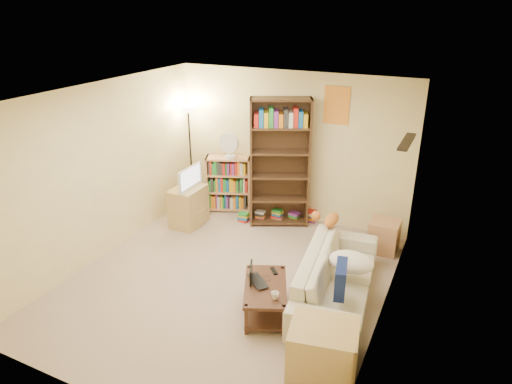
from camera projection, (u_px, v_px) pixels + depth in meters
room at (225, 168)px, 5.53m from camera, size 4.50×4.54×2.52m
sofa at (337, 277)px, 5.69m from camera, size 2.29×1.31×0.61m
navy_pillow at (341, 279)px, 5.16m from camera, size 0.21×0.42×0.36m
cream_blanket at (351, 262)px, 5.61m from camera, size 0.57×0.40×0.24m
tabby_cat at (329, 219)px, 6.33m from camera, size 0.49×0.22×0.17m
coffee_table at (265, 295)px, 5.44m from camera, size 0.81×1.01×0.39m
laptop at (262, 280)px, 5.45m from camera, size 0.59×0.59×0.03m
laptop_screen at (251, 273)px, 5.41m from camera, size 0.13×0.28×0.20m
mug at (275, 296)px, 5.12m from camera, size 0.09×0.09×0.08m
tv_remote at (274, 271)px, 5.65m from camera, size 0.14×0.15×0.02m
tv_stand at (189, 206)px, 7.60m from camera, size 0.44×0.61×0.66m
television at (187, 177)px, 7.40m from camera, size 0.65×0.09×0.37m
tall_bookshelf at (280, 160)px, 7.33m from camera, size 1.00×0.69×2.13m
short_bookshelf at (229, 184)px, 8.08m from camera, size 0.83×0.57×0.99m
desk_fan at (229, 145)px, 7.74m from camera, size 0.35×0.20×0.46m
floor_lamp at (189, 127)px, 7.93m from camera, size 0.31×0.31×1.84m
side_table at (384, 236)px, 6.83m from camera, size 0.43×0.43×0.48m
end_cabinet at (323, 350)px, 4.55m from camera, size 0.76×0.67×0.56m
book_stacks at (279, 216)px, 7.78m from camera, size 1.24×0.62×0.23m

